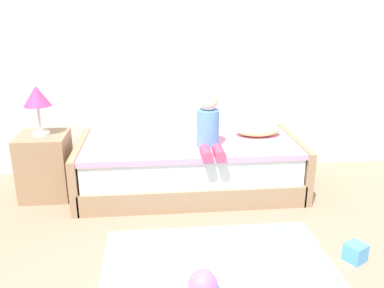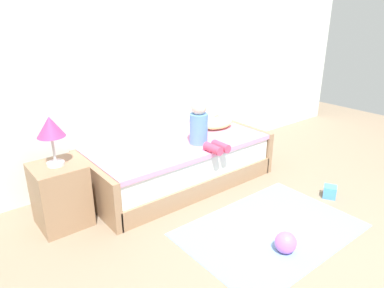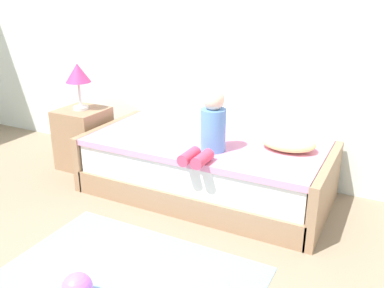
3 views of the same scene
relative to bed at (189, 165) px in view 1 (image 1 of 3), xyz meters
The scene contains 9 objects.
wall_rear 1.35m from the bed, 82.53° to the left, with size 7.20×0.10×2.90m, color silver.
bed is the anchor object (origin of this frame).
nightstand 1.35m from the bed, behind, with size 0.44×0.44×0.60m, color #997556.
table_lamp 1.52m from the bed, behind, with size 0.24×0.24×0.45m.
child_figure 0.53m from the bed, 56.73° to the right, with size 0.20×0.51×0.50m.
pillow 0.76m from the bed, ahead, with size 0.44×0.30×0.13m, color #F2E58C.
toy_ball 1.58m from the bed, 92.28° to the right, with size 0.18×0.18×0.18m, color #CC66D8.
area_rug 1.33m from the bed, 86.31° to the right, with size 1.60×1.10×0.01m, color #7AA8CC.
toy_block 1.68m from the bed, 50.93° to the right, with size 0.13×0.13×0.13m, color #4C99E5.
Camera 1 is at (-0.41, -1.63, 1.71)m, focal length 37.96 mm.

